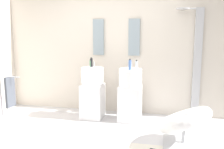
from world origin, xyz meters
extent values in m
cube|color=silver|center=(0.00, 0.00, -0.02)|extent=(4.80, 3.60, 0.04)
cube|color=beige|center=(0.00, 1.65, 1.30)|extent=(4.80, 0.10, 2.60)
cube|color=white|center=(-0.36, 1.13, 0.32)|extent=(0.40, 0.40, 0.65)
cylinder|color=white|center=(-0.36, 1.13, 0.81)|extent=(0.42, 0.42, 0.32)
cylinder|color=#B7BABF|center=(-0.36, 1.25, 1.02)|extent=(0.02, 0.02, 0.10)
cube|color=white|center=(0.36, 1.13, 0.32)|extent=(0.40, 0.40, 0.65)
cylinder|color=white|center=(0.36, 1.13, 0.81)|extent=(0.42, 0.42, 0.32)
cylinder|color=#B7BABF|center=(0.36, 1.25, 1.02)|extent=(0.02, 0.02, 0.10)
cube|color=#8C9EA8|center=(-0.36, 1.58, 1.52)|extent=(0.22, 0.03, 0.70)
cube|color=#8C9EA8|center=(0.36, 1.58, 1.52)|extent=(0.22, 0.03, 0.70)
cube|color=#B7BABF|center=(1.54, 1.53, 1.02)|extent=(0.14, 0.08, 2.05)
cylinder|color=#B7BABF|center=(1.39, 1.51, 2.03)|extent=(0.30, 0.02, 0.02)
cylinder|color=#B7BABF|center=(1.24, 1.48, 2.03)|extent=(0.24, 0.24, 0.02)
cube|color=#B7BABF|center=(1.26, 0.24, 0.03)|extent=(0.56, 0.50, 0.06)
cylinder|color=#B7BABF|center=(1.26, 0.24, 0.20)|extent=(0.05, 0.05, 0.34)
torus|color=white|center=(1.26, 0.24, 0.40)|extent=(1.04, 1.04, 0.49)
cylinder|color=#B7BABF|center=(-1.67, 0.25, 0.47)|extent=(0.03, 0.03, 0.95)
cylinder|color=#B7BABF|center=(-1.49, 0.25, 0.90)|extent=(0.36, 0.02, 0.02)
cube|color=#4C515B|center=(-1.49, 0.25, 0.65)|extent=(0.04, 0.22, 0.50)
cylinder|color=black|center=(-0.41, 1.23, 1.05)|extent=(0.05, 0.05, 0.16)
cylinder|color=black|center=(-0.41, 1.23, 1.13)|extent=(0.03, 0.03, 0.02)
cylinder|color=#4C72B7|center=(0.37, 0.99, 1.05)|extent=(0.05, 0.05, 0.17)
cylinder|color=black|center=(0.37, 0.99, 1.15)|extent=(0.03, 0.03, 0.02)
cylinder|color=#59996B|center=(-0.42, 1.23, 1.03)|extent=(0.04, 0.04, 0.12)
cylinder|color=black|center=(-0.42, 1.23, 1.10)|extent=(0.02, 0.02, 0.02)
cylinder|color=silver|center=(0.47, 1.14, 1.04)|extent=(0.05, 0.05, 0.14)
cylinder|color=black|center=(0.47, 1.14, 1.12)|extent=(0.03, 0.03, 0.02)
camera|label=1|loc=(0.99, -3.17, 1.59)|focal=39.18mm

